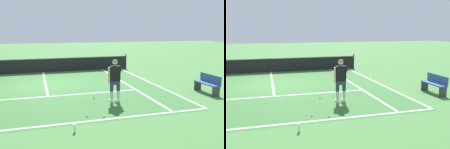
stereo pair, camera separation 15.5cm
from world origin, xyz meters
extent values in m
plane|color=#477F3D|center=(0.00, 0.00, 0.00)|extent=(80.00, 80.00, 0.00)
cube|color=#387033|center=(0.00, -1.04, 0.00)|extent=(10.98, 10.21, 0.00)
cube|color=white|center=(0.00, -5.95, 0.00)|extent=(10.98, 0.10, 0.01)
cube|color=white|center=(0.00, -2.54, 0.00)|extent=(8.23, 0.10, 0.01)
cube|color=white|center=(0.00, 0.66, 0.00)|extent=(0.10, 6.40, 0.01)
cube|color=white|center=(4.12, -1.04, 0.00)|extent=(0.10, 9.81, 0.01)
cube|color=white|center=(5.49, -1.04, 0.00)|extent=(0.10, 9.81, 0.01)
cylinder|color=#333338|center=(5.94, 3.86, 0.54)|extent=(0.08, 0.08, 1.07)
cube|color=black|center=(0.00, 3.86, 0.46)|extent=(11.84, 0.02, 0.91)
cube|color=white|center=(0.00, 3.86, 0.94)|extent=(11.84, 0.03, 0.06)
cube|color=white|center=(2.38, -4.14, 0.04)|extent=(0.12, 0.28, 0.09)
cube|color=white|center=(2.66, -4.12, 0.04)|extent=(0.12, 0.28, 0.09)
cylinder|color=beige|center=(2.39, -4.18, 0.27)|extent=(0.11, 0.11, 0.36)
cylinder|color=#2D3351|center=(2.39, -4.18, 0.66)|extent=(0.14, 0.14, 0.41)
cylinder|color=beige|center=(2.66, -4.16, 0.27)|extent=(0.11, 0.11, 0.36)
cylinder|color=#2D3351|center=(2.66, -4.16, 0.66)|extent=(0.14, 0.14, 0.41)
cube|color=#2D3351|center=(2.52, -4.17, 0.82)|extent=(0.35, 0.21, 0.20)
cube|color=black|center=(2.52, -4.17, 1.16)|extent=(0.39, 0.24, 0.60)
cylinder|color=beige|center=(2.29, -4.18, 1.11)|extent=(0.09, 0.09, 0.62)
cylinder|color=black|center=(2.79, -4.07, 1.31)|extent=(0.10, 0.27, 0.29)
cylinder|color=beige|center=(2.82, -3.86, 1.17)|extent=(0.09, 0.29, 0.14)
sphere|color=beige|center=(2.52, -4.16, 1.60)|extent=(0.21, 0.21, 0.21)
ellipsoid|color=olive|center=(2.53, -4.18, 1.66)|extent=(0.21, 0.21, 0.12)
cylinder|color=#232326|center=(2.82, -3.64, 1.14)|extent=(0.04, 0.20, 0.03)
cylinder|color=black|center=(2.81, -3.49, 1.14)|extent=(0.03, 0.10, 0.02)
torus|color=black|center=(2.81, -3.30, 1.14)|extent=(0.04, 0.30, 0.30)
cylinder|color=silver|center=(2.81, -3.30, 1.14)|extent=(0.02, 0.25, 0.25)
sphere|color=#CCE02D|center=(1.10, -5.52, 0.03)|extent=(0.07, 0.07, 0.07)
sphere|color=#CCE02D|center=(1.83, -3.45, 0.03)|extent=(0.07, 0.07, 0.07)
sphere|color=#CCE02D|center=(1.65, -5.73, 0.03)|extent=(0.07, 0.07, 0.07)
cube|color=#2D5184|center=(6.94, -4.03, 0.45)|extent=(0.40, 1.40, 0.05)
cube|color=#2D5184|center=(7.12, -4.03, 0.67)|extent=(0.04, 1.40, 0.36)
cube|color=#38383D|center=(6.94, -4.67, 0.21)|extent=(0.36, 0.06, 0.42)
cube|color=#38383D|center=(6.94, -3.39, 0.21)|extent=(0.36, 0.06, 0.42)
cylinder|color=white|center=(0.53, -6.67, 0.12)|extent=(0.07, 0.07, 0.24)
camera|label=1|loc=(-0.41, -13.33, 2.88)|focal=39.99mm
camera|label=2|loc=(-0.26, -13.37, 2.88)|focal=39.99mm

